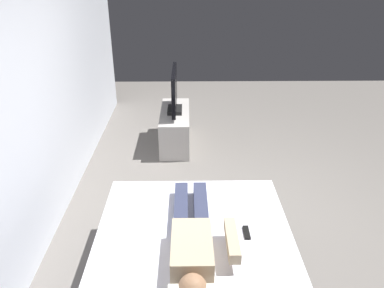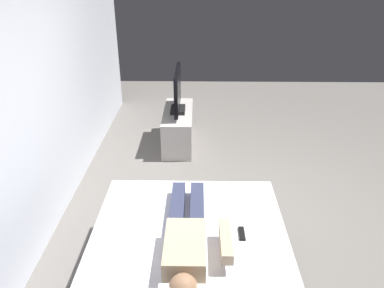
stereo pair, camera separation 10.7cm
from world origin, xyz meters
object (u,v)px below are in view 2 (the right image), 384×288
(bed, at_px, (189,279))
(tv, at_px, (178,92))
(remote, at_px, (242,234))
(tv_stand, at_px, (178,128))
(person, at_px, (188,239))

(bed, relative_size, tv, 2.23)
(bed, xyz_separation_m, tv, (2.85, 0.22, 0.52))
(bed, xyz_separation_m, remote, (0.18, -0.40, 0.29))
(tv_stand, xyz_separation_m, tv, (0.00, -0.00, 0.53))
(person, distance_m, tv_stand, 2.86)
(bed, distance_m, tv, 2.91)
(person, bearing_deg, tv, 4.35)
(person, bearing_deg, tv_stand, 4.35)
(person, relative_size, remote, 8.40)
(bed, distance_m, tv_stand, 2.86)
(tv_stand, bearing_deg, tv, -90.00)
(tv, bearing_deg, remote, -166.95)
(bed, distance_m, remote, 0.52)
(remote, height_order, tv, tv)
(bed, bearing_deg, remote, -65.67)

